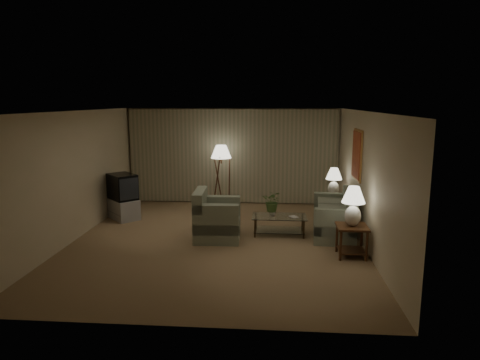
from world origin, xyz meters
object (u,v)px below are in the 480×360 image
object	(u,v)px
armchair	(217,220)
ottoman	(226,207)
tv_cabinet	(124,209)
vase	(272,213)
coffee_table	(279,222)
crt_tv	(122,187)
table_lamp_far	(334,179)
table_lamp_near	(353,203)
floor_lamp	(221,175)
side_table_near	(352,235)
sofa	(334,218)
side_table_far	(333,203)

from	to	relation	value
armchair	ottoman	distance (m)	1.99
tv_cabinet	vase	bearing A→B (deg)	30.79
coffee_table	crt_tv	distance (m)	4.02
crt_tv	vase	bearing A→B (deg)	30.79
crt_tv	ottoman	size ratio (longest dim) A/B	1.62
vase	table_lamp_far	bearing A→B (deg)	42.15
table_lamp_near	floor_lamp	size ratio (longest dim) A/B	0.44
table_lamp_near	floor_lamp	world-z (taller)	floor_lamp
side_table_near	ottoman	size ratio (longest dim) A/B	1.09
table_lamp_near	coffee_table	distance (m)	1.99
vase	crt_tv	bearing A→B (deg)	165.02
side_table_near	floor_lamp	distance (m)	4.64
vase	floor_lamp	bearing A→B (deg)	121.07
side_table_near	floor_lamp	bearing A→B (deg)	128.95
tv_cabinet	ottoman	size ratio (longest dim) A/B	1.76
tv_cabinet	crt_tv	world-z (taller)	crt_tv
ottoman	armchair	bearing A→B (deg)	-88.66
side_table_near	crt_tv	size ratio (longest dim) A/B	0.67
table_lamp_near	ottoman	distance (m)	4.01
sofa	side_table_near	bearing A→B (deg)	11.48
table_lamp_far	ottoman	distance (m)	2.83
side_table_far	crt_tv	world-z (taller)	crt_tv
armchair	coffee_table	world-z (taller)	armchair
tv_cabinet	floor_lamp	xyz separation A→B (m)	(2.30, 1.35, 0.65)
table_lamp_far	ottoman	world-z (taller)	table_lamp_far
ottoman	vase	distance (m)	2.01
table_lamp_near	crt_tv	distance (m)	5.67
side_table_far	table_lamp_far	xyz separation A→B (m)	(-0.00, -0.00, 0.61)
ottoman	side_table_near	bearing A→B (deg)	-46.34
armchair	table_lamp_near	distance (m)	2.86
side_table_far	side_table_near	bearing A→B (deg)	-90.00
crt_tv	ottoman	world-z (taller)	crt_tv
side_table_far	vase	bearing A→B (deg)	-137.85
side_table_far	crt_tv	xyz separation A→B (m)	(-5.20, -0.36, 0.41)
crt_tv	ottoman	bearing A→B (deg)	59.05
side_table_near	floor_lamp	size ratio (longest dim) A/B	0.35
armchair	ottoman	size ratio (longest dim) A/B	1.94
table_lamp_far	tv_cabinet	bearing A→B (deg)	-176.06
tv_cabinet	floor_lamp	distance (m)	2.74
armchair	table_lamp_far	size ratio (longest dim) A/B	1.54
sofa	ottoman	bearing A→B (deg)	-114.99
side_table_near	vase	bearing A→B (deg)	140.03
tv_cabinet	ottoman	distance (m)	2.57
crt_tv	coffee_table	bearing A→B (deg)	31.34
table_lamp_far	coffee_table	distance (m)	2.04
crt_tv	floor_lamp	bearing A→B (deg)	76.11
side_table_near	crt_tv	bearing A→B (deg)	156.68
table_lamp_near	crt_tv	xyz separation A→B (m)	(-5.20, 2.24, -0.23)
side_table_far	table_lamp_near	xyz separation A→B (m)	(0.00, -2.60, 0.64)
floor_lamp	crt_tv	bearing A→B (deg)	-149.66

